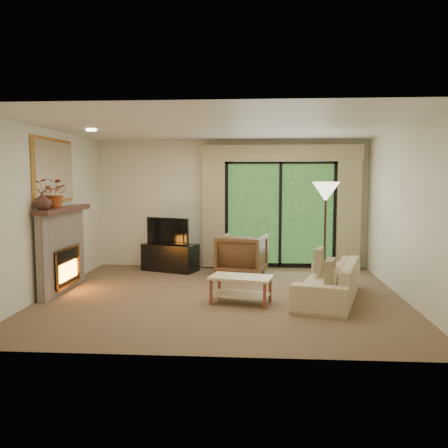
# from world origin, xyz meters

# --- Properties ---
(floor) EXTENTS (5.50, 5.50, 0.00)m
(floor) POSITION_xyz_m (0.00, 0.00, 0.00)
(floor) COLOR brown
(floor) RESTS_ON ground
(ceiling) EXTENTS (5.50, 5.50, 0.00)m
(ceiling) POSITION_xyz_m (0.00, 0.00, 2.60)
(ceiling) COLOR white
(ceiling) RESTS_ON ground
(wall_back) EXTENTS (5.00, 0.00, 5.00)m
(wall_back) POSITION_xyz_m (0.00, 2.50, 1.30)
(wall_back) COLOR silver
(wall_back) RESTS_ON ground
(wall_front) EXTENTS (5.00, 0.00, 5.00)m
(wall_front) POSITION_xyz_m (0.00, -2.50, 1.30)
(wall_front) COLOR silver
(wall_front) RESTS_ON ground
(wall_left) EXTENTS (0.00, 5.00, 5.00)m
(wall_left) POSITION_xyz_m (-2.75, 0.00, 1.30)
(wall_left) COLOR silver
(wall_left) RESTS_ON ground
(wall_right) EXTENTS (0.00, 5.00, 5.00)m
(wall_right) POSITION_xyz_m (2.75, 0.00, 1.30)
(wall_right) COLOR silver
(wall_right) RESTS_ON ground
(fireplace) EXTENTS (0.24, 1.70, 1.37)m
(fireplace) POSITION_xyz_m (-2.63, 0.20, 0.69)
(fireplace) COLOR gray
(fireplace) RESTS_ON floor
(mirror) EXTENTS (0.07, 1.45, 1.02)m
(mirror) POSITION_xyz_m (-2.71, 0.20, 1.95)
(mirror) COLOR gold
(mirror) RESTS_ON wall_left
(sliding_door) EXTENTS (2.26, 0.10, 2.16)m
(sliding_door) POSITION_xyz_m (1.00, 2.45, 1.10)
(sliding_door) COLOR black
(sliding_door) RESTS_ON floor
(curtain_left) EXTENTS (0.45, 0.18, 2.35)m
(curtain_left) POSITION_xyz_m (-0.35, 2.34, 1.20)
(curtain_left) COLOR tan
(curtain_left) RESTS_ON floor
(curtain_right) EXTENTS (0.45, 0.18, 2.35)m
(curtain_right) POSITION_xyz_m (2.35, 2.34, 1.20)
(curtain_right) COLOR tan
(curtain_right) RESTS_ON floor
(cornice) EXTENTS (3.20, 0.24, 0.32)m
(cornice) POSITION_xyz_m (1.00, 2.36, 2.32)
(cornice) COLOR tan
(cornice) RESTS_ON wall_back
(media_console) EXTENTS (1.17, 0.82, 0.53)m
(media_console) POSITION_xyz_m (-1.18, 1.95, 0.27)
(media_console) COLOR black
(media_console) RESTS_ON floor
(tv) EXTENTS (0.90, 0.43, 0.53)m
(tv) POSITION_xyz_m (-1.18, 1.95, 0.80)
(tv) COLOR black
(tv) RESTS_ON media_console
(armchair) EXTENTS (1.01, 1.03, 0.78)m
(armchair) POSITION_xyz_m (0.25, 1.59, 0.39)
(armchair) COLOR brown
(armchair) RESTS_ON floor
(sofa) EXTENTS (1.31, 2.13, 0.58)m
(sofa) POSITION_xyz_m (1.61, -0.08, 0.29)
(sofa) COLOR tan
(sofa) RESTS_ON floor
(pillow_near) EXTENTS (0.22, 0.43, 0.42)m
(pillow_near) POSITION_xyz_m (1.54, -0.65, 0.50)
(pillow_near) COLOR brown
(pillow_near) RESTS_ON sofa
(pillow_far) EXTENTS (0.21, 0.40, 0.39)m
(pillow_far) POSITION_xyz_m (1.54, 0.49, 0.50)
(pillow_far) COLOR brown
(pillow_far) RESTS_ON sofa
(coffee_table) EXTENTS (0.98, 0.68, 0.40)m
(coffee_table) POSITION_xyz_m (0.30, -0.40, 0.20)
(coffee_table) COLOR beige
(coffee_table) RESTS_ON floor
(floor_lamp) EXTENTS (0.55, 0.55, 1.77)m
(floor_lamp) POSITION_xyz_m (1.71, 1.07, 0.88)
(floor_lamp) COLOR #FFF8CD
(floor_lamp) RESTS_ON floor
(vase) EXTENTS (0.27, 0.27, 0.26)m
(vase) POSITION_xyz_m (-2.61, -0.48, 1.50)
(vase) COLOR #4A2820
(vase) RESTS_ON fireplace
(branches) EXTENTS (0.46, 0.42, 0.45)m
(branches) POSITION_xyz_m (-2.61, 0.01, 1.59)
(branches) COLOR #A7481C
(branches) RESTS_ON fireplace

